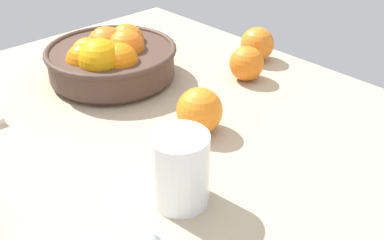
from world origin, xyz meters
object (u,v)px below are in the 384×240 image
loose_orange_1 (200,111)px  loose_orange_4 (257,44)px  juice_glass (180,173)px  loose_orange_3 (246,63)px  fruit_bowl (110,58)px

loose_orange_1 → loose_orange_4: loose_orange_1 is taller
juice_glass → loose_orange_3: juice_glass is taller
loose_orange_3 → loose_orange_4: 10.92cm
loose_orange_3 → loose_orange_1: bearing=-69.8°
fruit_bowl → juice_glass: bearing=-21.6°
loose_orange_1 → loose_orange_4: bearing=112.7°
fruit_bowl → loose_orange_4: bearing=64.4°
juice_glass → loose_orange_3: (-19.33, 36.58, -1.16)cm
fruit_bowl → loose_orange_3: bearing=46.8°
fruit_bowl → loose_orange_4: fruit_bowl is taller
fruit_bowl → juice_glass: 42.11cm
fruit_bowl → loose_orange_1: size_ratio=3.37×
fruit_bowl → juice_glass: size_ratio=2.52×
juice_glass → loose_orange_1: juice_glass is taller
juice_glass → fruit_bowl: bearing=158.4°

